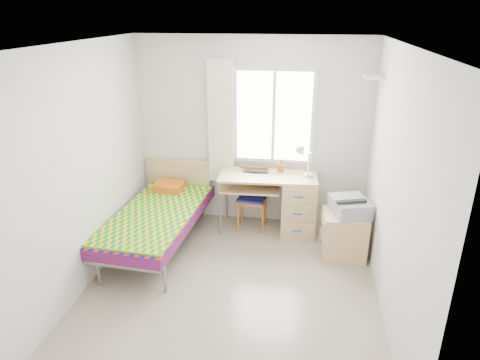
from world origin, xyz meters
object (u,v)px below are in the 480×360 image
bed (159,215)px  printer (350,206)px  chair (253,194)px  cabinet (343,235)px  desk (293,202)px

bed → printer: bed is taller
chair → bed: bearing=-140.9°
cabinet → printer: printer is taller
bed → chair: bearing=36.2°
bed → printer: size_ratio=3.67×
bed → chair: chair is taller
cabinet → printer: size_ratio=1.01×
desk → printer: bearing=-40.6°
printer → cabinet: bearing=-178.2°
printer → chair: bearing=136.6°
chair → printer: size_ratio=1.55×
chair → printer: 1.41m
bed → cabinet: bed is taller
cabinet → desk: bearing=137.0°
chair → printer: chair is taller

